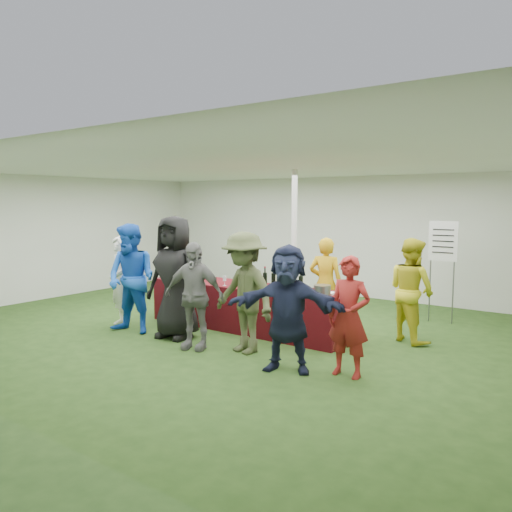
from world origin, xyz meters
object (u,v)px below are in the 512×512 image
Objects in this scene: dump_bucket at (322,291)px; serving_table at (246,307)px; staff_back at (411,290)px; wine_list_sign at (443,249)px; customer_3 at (194,296)px; customer_5 at (288,308)px; customer_2 at (175,277)px; customer_4 at (244,293)px; customer_1 at (132,279)px; customer_6 at (349,317)px; customer_0 at (120,281)px; staff_pourer at (326,284)px.

serving_table is at bearing 171.87° from dump_bucket.
staff_back is (0.94, 1.09, -0.04)m from dump_bucket.
customer_3 is at bearing -123.85° from wine_list_sign.
wine_list_sign reaches higher than customer_3.
dump_bucket is 1.16m from customer_5.
customer_4 is at bearing -5.96° from customer_2.
staff_back is 0.89× the size of customer_1.
wine_list_sign is 1.05× the size of customer_4.
customer_1 is at bearing -177.77° from customer_6.
serving_table is 2.67m from staff_back.
customer_0 is 3.56m from customer_5.
wine_list_sign reaches higher than customer_6.
staff_back is 1.02× the size of customer_3.
staff_back is 2.39m from customer_5.
customer_6 is at bearing 1.75° from customer_5.
staff_pourer is at bearing 124.39° from customer_6.
customer_2 reaches higher than dump_bucket.
customer_4 is at bearing -54.58° from serving_table.
serving_table is at bearing 21.35° from staff_pourer.
customer_0 is at bearing -165.90° from dump_bucket.
customer_4 reaches higher than customer_6.
customer_1 reaches higher than customer_3.
wine_list_sign is 5.63m from customer_0.
customer_4 reaches higher than customer_5.
customer_4 is at bearing -117.37° from wine_list_sign.
customer_2 is (-3.09, -1.94, 0.16)m from staff_back.
customer_0 is at bearing 174.74° from customer_2.
customer_0 is at bearing 179.34° from customer_6.
staff_pourer is 1.04× the size of customer_6.
customer_3 is at bearing -174.68° from customer_6.
customer_5 is at bearing -159.77° from customer_6.
wine_list_sign is 1.01× the size of customer_1.
customer_6 reaches higher than serving_table.
customer_5 is at bearing -18.17° from customer_3.
serving_table is at bearing 54.39° from customer_2.
customer_0 is 2.64m from customer_4.
staff_back is at bearing 61.09° from customer_4.
dump_bucket is (1.54, -0.22, 0.46)m from serving_table.
customer_5 is (0.58, -2.12, 0.03)m from staff_pourer.
customer_5 reaches higher than serving_table.
wine_list_sign reaches higher than customer_5.
staff_pourer reaches higher than dump_bucket.
staff_back reaches higher than customer_0.
staff_pourer reaches higher than serving_table.
serving_table is at bearing 121.69° from customer_5.
wine_list_sign is at bearing 41.55° from customer_2.
staff_back is at bearing 20.03° from customer_1.
customer_2 reaches higher than serving_table.
wine_list_sign is at bearing 39.21° from customer_3.
wine_list_sign is 1.16× the size of staff_pourer.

